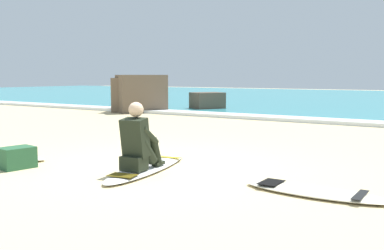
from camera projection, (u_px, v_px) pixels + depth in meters
name	position (u px, v px, depth m)	size (l,w,h in m)	color
ground_plane	(153.00, 168.00, 6.67)	(80.00, 80.00, 0.00)	beige
breaking_foam	(317.00, 120.00, 13.18)	(80.00, 0.90, 0.11)	white
surfboard_main	(148.00, 167.00, 6.53)	(1.00, 2.41, 0.08)	white
surfer_seated	(138.00, 143.00, 6.19)	(0.42, 0.74, 0.95)	black
surfboard_spare_near	(2.00, 156.00, 7.43)	(1.85, 0.86, 0.08)	#EFE5C6
surfboard_spare_far	(316.00, 192.00, 5.15)	(1.76, 0.52, 0.08)	#EFE5C6
rock_outcrop_distant	(146.00, 96.00, 17.08)	(3.90, 3.75, 1.41)	brown
beach_bag	(17.00, 158.00, 6.61)	(0.36, 0.48, 0.32)	#285B38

